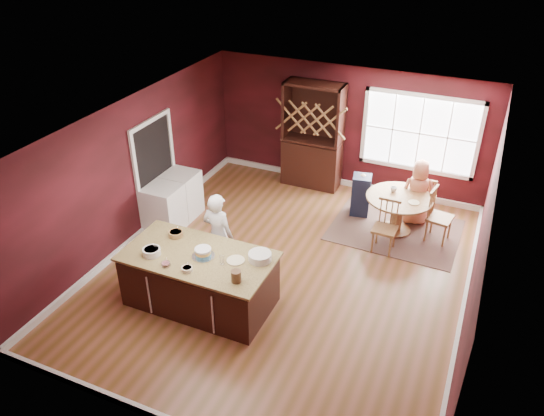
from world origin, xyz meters
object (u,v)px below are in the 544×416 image
(kitchen_island, at_px, (200,280))
(layer_cake, at_px, (203,252))
(seated_woman, at_px, (418,192))
(dryer, at_px, (182,194))
(toddler, at_px, (366,179))
(chair_south, at_px, (385,227))
(washer, at_px, (164,209))
(chair_north, at_px, (426,196))
(dining_table, at_px, (398,207))
(hutch, at_px, (313,136))
(baker, at_px, (218,235))
(chair_east, at_px, (440,216))
(high_chair, at_px, (361,194))

(kitchen_island, relative_size, layer_cake, 6.60)
(layer_cake, distance_m, seated_woman, 4.61)
(kitchen_island, height_order, dryer, dryer)
(kitchen_island, distance_m, dryer, 2.82)
(kitchen_island, bearing_deg, toddler, 66.05)
(chair_south, xyz_separation_m, washer, (-4.05, -1.01, -0.04))
(chair_north, bearing_deg, dryer, 21.49)
(kitchen_island, distance_m, seated_woman, 4.67)
(dining_table, height_order, hutch, hutch)
(kitchen_island, xyz_separation_m, baker, (-0.09, 0.80, 0.34))
(kitchen_island, distance_m, dining_table, 4.13)
(kitchen_island, bearing_deg, layer_cake, 7.41)
(seated_woman, bearing_deg, dryer, 6.13)
(chair_north, xyz_separation_m, toddler, (-1.15, -0.38, 0.34))
(chair_east, distance_m, hutch, 3.26)
(chair_east, distance_m, chair_north, 0.85)
(kitchen_island, bearing_deg, chair_north, 55.69)
(chair_north, bearing_deg, hutch, -10.45)
(chair_north, height_order, washer, chair_north)
(washer, distance_m, dryer, 0.64)
(baker, xyz_separation_m, high_chair, (1.67, 2.90, -0.33))
(chair_east, distance_m, washer, 5.22)
(high_chair, height_order, toddler, toddler)
(baker, distance_m, layer_cake, 0.84)
(layer_cake, relative_size, washer, 0.38)
(chair_north, height_order, dryer, chair_north)
(kitchen_island, distance_m, high_chair, 4.02)
(high_chair, bearing_deg, chair_north, 7.77)
(chair_east, height_order, chair_north, chair_east)
(chair_north, bearing_deg, chair_south, 71.64)
(layer_cake, xyz_separation_m, washer, (-1.82, 1.58, -0.53))
(chair_north, bearing_deg, high_chair, 17.12)
(kitchen_island, height_order, layer_cake, layer_cake)
(high_chair, bearing_deg, dining_table, -32.52)
(kitchen_island, relative_size, chair_south, 2.31)
(dining_table, bearing_deg, chair_north, 61.59)
(chair_east, xyz_separation_m, toddler, (-1.54, 0.37, 0.28))
(baker, height_order, dryer, baker)
(chair_south, bearing_deg, chair_east, 41.69)
(chair_south, xyz_separation_m, seated_woman, (0.34, 1.23, 0.17))
(baker, distance_m, hutch, 3.76)
(dining_table, xyz_separation_m, hutch, (-2.18, 1.17, 0.64))
(toddler, relative_size, dryer, 0.28)
(kitchen_island, xyz_separation_m, dryer, (-1.73, 2.23, 0.03))
(layer_cake, bearing_deg, dryer, 129.31)
(hutch, bearing_deg, high_chair, -31.34)
(seated_woman, bearing_deg, hutch, -29.87)
(chair_north, relative_size, seated_woman, 0.70)
(chair_east, distance_m, chair_south, 1.14)
(toddler, bearing_deg, seated_woman, 6.31)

